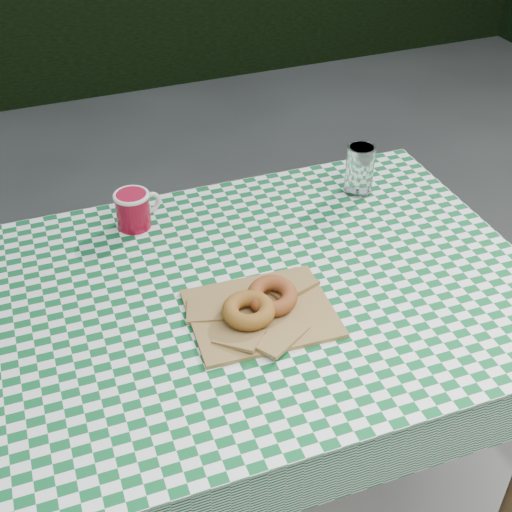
{
  "coord_description": "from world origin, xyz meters",
  "views": [
    {
      "loc": [
        -0.55,
        -1.05,
        1.69
      ],
      "look_at": [
        -0.11,
        0.07,
        0.79
      ],
      "focal_mm": 47.88,
      "sensor_mm": 36.0,
      "label": 1
    }
  ],
  "objects": [
    {
      "name": "drinking_glass",
      "position": [
        0.25,
        0.27,
        0.82
      ],
      "size": [
        0.09,
        0.09,
        0.13
      ],
      "primitive_type": "cylinder",
      "rotation": [
        0.0,
        0.0,
        -0.27
      ],
      "color": "white",
      "rests_on": "tablecloth"
    },
    {
      "name": "paper_bag",
      "position": [
        -0.16,
        -0.08,
        0.76
      ],
      "size": [
        0.3,
        0.25,
        0.02
      ],
      "primitive_type": "cube",
      "rotation": [
        0.0,
        0.0,
        -0.07
      ],
      "color": "olive",
      "rests_on": "tablecloth"
    },
    {
      "name": "coffee_mug",
      "position": [
        -0.33,
        0.33,
        0.8
      ],
      "size": [
        0.21,
        0.21,
        0.09
      ],
      "primitive_type": null,
      "rotation": [
        0.0,
        0.0,
        0.34
      ],
      "color": "maroon",
      "rests_on": "tablecloth"
    },
    {
      "name": "bagel_front",
      "position": [
        -0.2,
        -0.09,
        0.79
      ],
      "size": [
        0.12,
        0.12,
        0.03
      ],
      "primitive_type": "torus",
      "rotation": [
        0.0,
        0.0,
        -0.07
      ],
      "color": "brown",
      "rests_on": "paper_bag"
    },
    {
      "name": "table",
      "position": [
        -0.18,
        0.0,
        0.38
      ],
      "size": [
        1.31,
        0.89,
        0.75
      ],
      "primitive_type": "cube",
      "rotation": [
        0.0,
        0.0,
        -0.02
      ],
      "color": "brown",
      "rests_on": "ground"
    },
    {
      "name": "bagel_back",
      "position": [
        -0.13,
        -0.07,
        0.79
      ],
      "size": [
        0.13,
        0.13,
        0.03
      ],
      "primitive_type": "torus",
      "rotation": [
        0.0,
        0.0,
        -0.32
      ],
      "color": "brown",
      "rests_on": "paper_bag"
    },
    {
      "name": "ground",
      "position": [
        0.0,
        0.0,
        0.0
      ],
      "size": [
        60.0,
        60.0,
        0.0
      ],
      "primitive_type": "plane",
      "color": "#494944",
      "rests_on": "ground"
    },
    {
      "name": "tablecloth",
      "position": [
        -0.18,
        0.0,
        0.75
      ],
      "size": [
        1.33,
        0.91,
        0.01
      ],
      "primitive_type": "cube",
      "rotation": [
        0.0,
        0.0,
        -0.02
      ],
      "color": "#0D5728",
      "rests_on": "table"
    }
  ]
}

